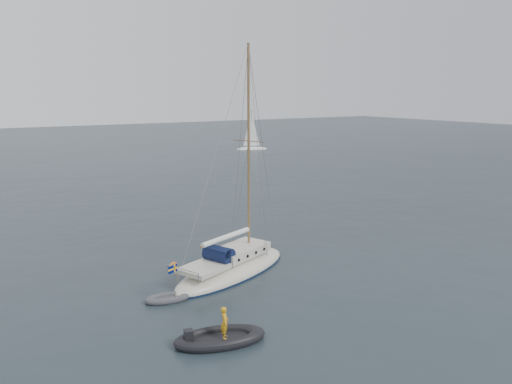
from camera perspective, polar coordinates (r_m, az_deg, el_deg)
ground at (r=31.81m, az=3.14°, el=-9.31°), size 300.00×300.00×0.00m
sailboat at (r=31.48m, az=-2.75°, el=-7.37°), size 10.38×3.11×14.79m
dinghy at (r=28.27m, az=-10.09°, el=-11.87°), size 2.49×1.12×0.36m
rib at (r=23.70m, az=-4.16°, el=-16.22°), size 4.26×1.94×1.73m
distant_yacht_b at (r=98.35m, az=-0.52°, el=6.92°), size 6.27×3.34×8.31m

